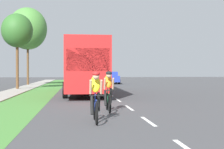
# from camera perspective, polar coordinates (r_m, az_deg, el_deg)

# --- Properties ---
(ground_plane) EXTENTS (120.00, 120.00, 0.00)m
(ground_plane) POSITION_cam_1_polar(r_m,az_deg,el_deg) (21.23, -0.56, -3.64)
(ground_plane) COLOR #424244
(grass_verge) EXTENTS (2.40, 70.00, 0.01)m
(grass_verge) POSITION_cam_1_polar(r_m,az_deg,el_deg) (21.28, -13.78, -3.63)
(grass_verge) COLOR #478438
(grass_verge) RESTS_ON ground_plane
(sidewalk_concrete) EXTENTS (1.83, 70.00, 0.10)m
(sidewalk_concrete) POSITION_cam_1_polar(r_m,az_deg,el_deg) (21.65, -19.35, -3.58)
(sidewalk_concrete) COLOR #9E998E
(sidewalk_concrete) RESTS_ON ground_plane
(lane_markings_center) EXTENTS (0.12, 54.30, 0.01)m
(lane_markings_center) POSITION_cam_1_polar(r_m,az_deg,el_deg) (25.20, -1.52, -2.96)
(lane_markings_center) COLOR white
(lane_markings_center) RESTS_ON ground_plane
(cyclist_lead) EXTENTS (0.42, 1.72, 1.58)m
(cyclist_lead) POSITION_cam_1_polar(r_m,az_deg,el_deg) (9.35, -3.12, -4.05)
(cyclist_lead) COLOR black
(cyclist_lead) RESTS_ON ground_plane
(cyclist_trailing) EXTENTS (0.42, 1.72, 1.58)m
(cyclist_trailing) POSITION_cam_1_polar(r_m,az_deg,el_deg) (11.81, -0.70, -3.08)
(cyclist_trailing) COLOR black
(cyclist_trailing) RESTS_ON ground_plane
(bus_red) EXTENTS (2.78, 11.60, 3.48)m
(bus_red) POSITION_cam_1_polar(r_m,az_deg,el_deg) (21.56, -5.09, 1.69)
(bus_red) COLOR red
(bus_red) RESTS_ON ground_plane
(sedan_blue) EXTENTS (1.98, 4.30, 1.52)m
(sedan_blue) POSITION_cam_1_polar(r_m,az_deg,el_deg) (38.09, -0.24, -0.60)
(sedan_blue) COLOR #23389E
(sedan_blue) RESTS_ON ground_plane
(pickup_white) EXTENTS (2.22, 5.10, 1.64)m
(pickup_white) POSITION_cam_1_polar(r_m,az_deg,el_deg) (48.30, -5.97, -0.27)
(pickup_white) COLOR silver
(pickup_white) RESTS_ON ground_plane
(street_tree_near) EXTENTS (2.67, 2.67, 6.58)m
(street_tree_near) POSITION_cam_1_polar(r_m,az_deg,el_deg) (27.74, -17.40, 7.84)
(street_tree_near) COLOR brown
(street_tree_near) RESTS_ON ground_plane
(street_tree_far) EXTENTS (4.30, 4.30, 8.75)m
(street_tree_far) POSITION_cam_1_polar(r_m,az_deg,el_deg) (35.88, -15.56, 8.28)
(street_tree_far) COLOR brown
(street_tree_far) RESTS_ON ground_plane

